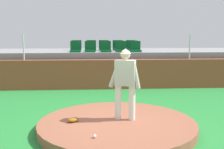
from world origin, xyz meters
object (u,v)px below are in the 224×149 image
baseball (95,136)px  stadium_chair_14 (131,47)px  stadium_chair_0 (76,49)px  stadium_chair_13 (117,47)px  pitcher (125,79)px  fielding_glove (73,120)px  stadium_chair_7 (105,48)px  stadium_chair_9 (133,48)px  stadium_chair_11 (91,47)px  stadium_chair_2 (106,49)px  stadium_chair_12 (104,47)px  stadium_chair_3 (121,49)px  stadium_chair_5 (76,48)px  stadium_chair_6 (91,48)px  stadium_chair_8 (119,48)px  stadium_chair_10 (77,47)px  stadium_chair_4 (136,49)px  stadium_chair_1 (90,49)px

baseball → stadium_chair_14: size_ratio=0.15×
stadium_chair_0 → stadium_chair_13: 2.74m
pitcher → fielding_glove: bearing=-155.5°
stadium_chair_7 → stadium_chair_9: (1.42, 0.04, 0.00)m
stadium_chair_9 → stadium_chair_11: bearing=-23.3°
fielding_glove → stadium_chair_2: 6.47m
stadium_chair_12 → stadium_chair_9: bearing=149.1°
stadium_chair_3 → stadium_chair_12: same height
stadium_chair_12 → stadium_chair_13: (0.73, -0.01, 0.00)m
stadium_chair_5 → stadium_chair_6: 0.75m
stadium_chair_7 → stadium_chair_9: same height
stadium_chair_8 → stadium_chair_13: same height
stadium_chair_10 → stadium_chair_9: bearing=163.1°
stadium_chair_3 → stadium_chair_13: 1.78m
stadium_chair_9 → stadium_chair_12: 1.69m
pitcher → stadium_chair_11: size_ratio=3.60×
stadium_chair_2 → stadium_chair_8: bearing=-128.9°
fielding_glove → stadium_chair_12: (1.06, 8.01, 1.41)m
stadium_chair_5 → stadium_chair_13: 2.30m
stadium_chair_5 → stadium_chair_11: (0.75, 0.93, 0.00)m
stadium_chair_4 → stadium_chair_7: 1.64m
stadium_chair_0 → stadium_chair_11: (0.71, 1.82, 0.00)m
baseball → stadium_chair_8: 8.42m
stadium_chair_2 → stadium_chair_12: (-0.04, 1.80, 0.00)m
stadium_chair_3 → stadium_chair_6: bearing=-33.4°
pitcher → stadium_chair_14: bearing=99.7°
stadium_chair_2 → stadium_chair_14: 2.29m
fielding_glove → stadium_chair_14: size_ratio=0.60×
stadium_chair_0 → stadium_chair_3: 2.11m
stadium_chair_2 → stadium_chair_11: (-0.68, 1.83, 0.00)m
stadium_chair_3 → stadium_chair_5: 2.33m
stadium_chair_11 → stadium_chair_12: same height
stadium_chair_6 → stadium_chair_8: (1.39, -0.04, 0.00)m
pitcher → stadium_chair_9: stadium_chair_9 is taller
stadium_chair_9 → stadium_chair_12: bearing=-30.9°
stadium_chair_10 → stadium_chair_7: bearing=147.6°
stadium_chair_6 → stadium_chair_5: bearing=1.4°
stadium_chair_5 → stadium_chair_12: 1.66m
stadium_chair_9 → stadium_chair_3: bearing=53.0°
stadium_chair_2 → stadium_chair_6: bearing=-53.6°
stadium_chair_2 → stadium_chair_13: same height
stadium_chair_8 → stadium_chair_1: bearing=30.7°
stadium_chair_3 → stadium_chair_10: same height
fielding_glove → stadium_chair_11: 8.18m
baseball → stadium_chair_9: bearing=76.4°
pitcher → stadium_chair_10: bearing=120.1°
stadium_chair_6 → stadium_chair_9: same height
stadium_chair_2 → stadium_chair_5: bearing=-32.3°
baseball → stadium_chair_4: (1.96, 7.34, 1.43)m
stadium_chair_6 → stadium_chair_7: size_ratio=1.00×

